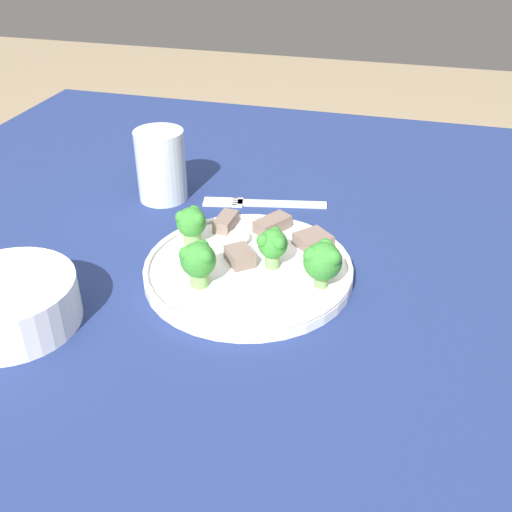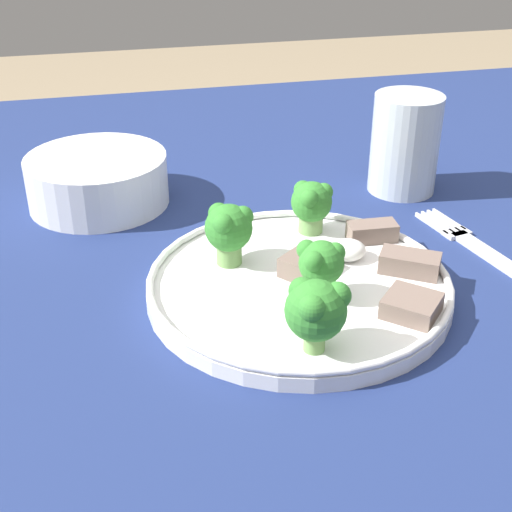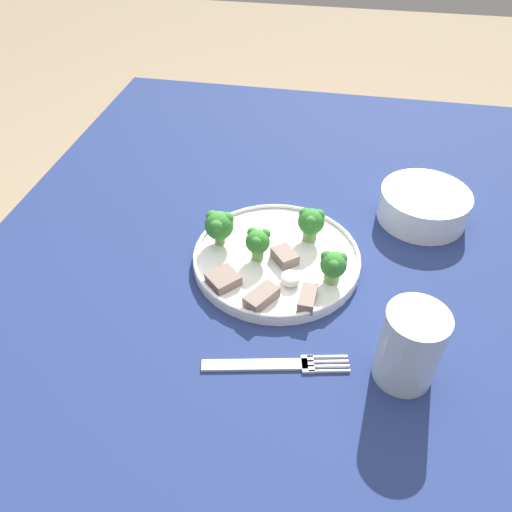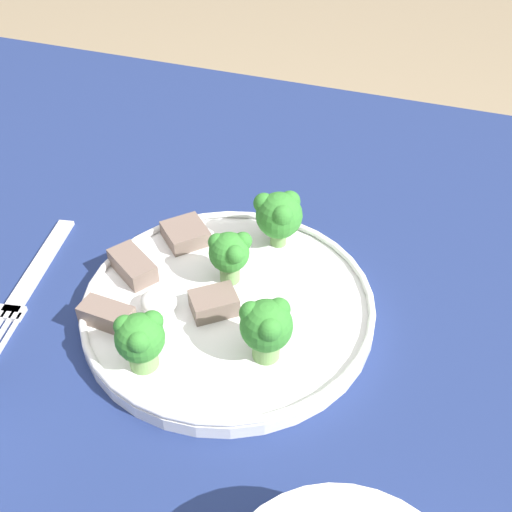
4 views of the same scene
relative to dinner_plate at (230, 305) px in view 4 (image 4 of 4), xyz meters
The scene contains 12 objects.
table 0.13m from the dinner_plate, 88.63° to the left, with size 1.18×1.02×0.76m.
dinner_plate is the anchor object (origin of this frame).
fork 0.18m from the dinner_plate, ahead, with size 0.05×0.17×0.00m.
broccoli_floret_near_rim_left 0.09m from the dinner_plate, 66.05° to the left, with size 0.04×0.04×0.05m.
broccoli_floret_center_left 0.09m from the dinner_plate, 98.34° to the right, with size 0.04×0.04×0.05m.
broccoli_floret_back_left 0.04m from the dinner_plate, 67.75° to the right, with size 0.03×0.03×0.05m.
broccoli_floret_front_left 0.07m from the dinner_plate, 137.36° to the left, with size 0.04×0.04×0.05m.
meat_slice_front_slice 0.02m from the dinner_plate, 53.80° to the left, with size 0.04×0.04×0.02m.
meat_slice_middle_slice 0.09m from the dinner_plate, ahead, with size 0.05×0.04×0.02m.
meat_slice_rear_slice 0.09m from the dinner_plate, 41.98° to the right, with size 0.05×0.05×0.01m.
meat_slice_edge_slice 0.10m from the dinner_plate, 32.48° to the left, with size 0.04×0.02×0.02m.
sauce_dollop 0.06m from the dinner_plate, 27.18° to the left, with size 0.03×0.03×0.02m.
Camera 4 is at (-0.14, 0.25, 1.12)m, focal length 42.00 mm.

